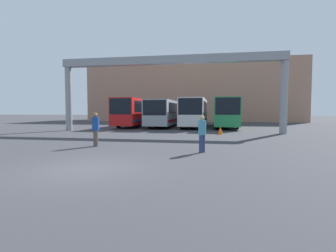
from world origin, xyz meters
The scene contains 10 objects.
ground_plane centered at (0.00, 0.00, 0.00)m, with size 200.00×200.00×0.00m, color #38383D.
building_backdrop centered at (0.00, 42.99, 5.37)m, with size 38.20×12.00×10.74m.
overhead_gantry centered at (0.00, 15.33, 5.50)m, with size 20.25×0.80×6.80m.
bus_slot_0 centered at (-5.35, 22.64, 1.90)m, with size 2.54×10.54×3.30m.
bus_slot_1 centered at (-1.78, 23.34, 1.79)m, with size 2.62×11.94×3.09m.
bus_slot_2 centered at (1.78, 22.87, 1.88)m, with size 2.56×11.00×3.26m.
bus_slot_3 centered at (5.35, 23.46, 1.89)m, with size 2.56×12.19×3.28m.
pedestrian_near_left centered at (3.63, 4.15, 0.91)m, with size 0.36×0.36×1.72m.
pedestrian_mid_right centered at (-2.18, 5.23, 0.97)m, with size 0.38×0.38×1.82m.
traffic_cone centered at (4.62, 13.79, 0.31)m, with size 0.44×0.44×0.61m.
Camera 1 is at (4.24, -8.00, 1.95)m, focal length 28.00 mm.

